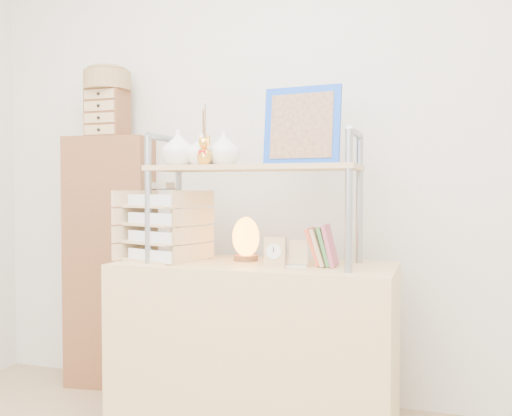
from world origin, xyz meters
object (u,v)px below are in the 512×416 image
Objects in this scene: letter_tray at (162,229)px; cabinet at (111,261)px; desk at (254,349)px; salt_lamp at (246,238)px.

cabinet is at bearing 142.27° from letter_tray.
desk is 3.36× the size of letter_tray.
cabinet is 6.89× the size of salt_lamp.
letter_tray reaches higher than salt_lamp.
salt_lamp is (-0.06, 0.07, 0.47)m from desk.
salt_lamp reaches higher than desk.
letter_tray is 1.82× the size of salt_lamp.
salt_lamp is at bearing 131.19° from desk.
letter_tray is 0.38m from salt_lamp.
cabinet reaches higher than letter_tray.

